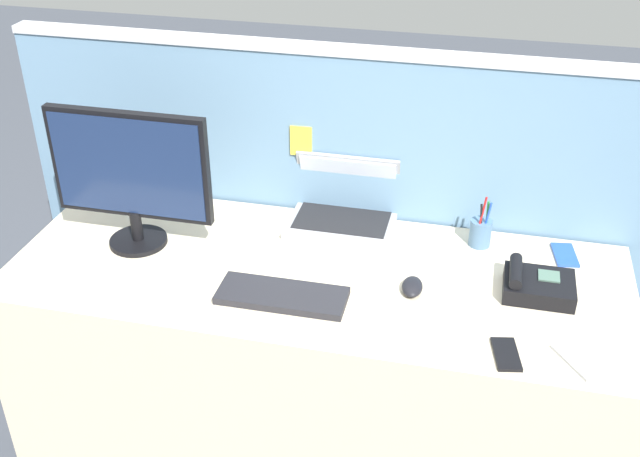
% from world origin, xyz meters
% --- Properties ---
extents(ground_plane, '(10.00, 10.00, 0.00)m').
position_xyz_m(ground_plane, '(0.00, 0.00, 0.00)').
color(ground_plane, '#424751').
extents(desk, '(1.87, 0.71, 0.73)m').
position_xyz_m(desk, '(0.00, 0.00, 0.37)').
color(desk, beige).
rests_on(desk, ground_plane).
extents(cubicle_divider, '(2.25, 0.08, 1.30)m').
position_xyz_m(cubicle_divider, '(-0.00, 0.40, 0.65)').
color(cubicle_divider, '#6084A3').
rests_on(cubicle_divider, ground_plane).
extents(desktop_monitor, '(0.51, 0.18, 0.44)m').
position_xyz_m(desktop_monitor, '(-0.59, 0.03, 0.98)').
color(desktop_monitor, black).
rests_on(desktop_monitor, desk).
extents(laptop, '(0.35, 0.28, 0.22)m').
position_xyz_m(laptop, '(0.02, 0.32, 0.78)').
color(laptop, '#9EA0A8').
rests_on(laptop, desk).
extents(desk_phone, '(0.20, 0.16, 0.09)m').
position_xyz_m(desk_phone, '(0.64, 0.03, 0.76)').
color(desk_phone, black).
rests_on(desk_phone, desk).
extents(keyboard_main, '(0.37, 0.14, 0.02)m').
position_xyz_m(keyboard_main, '(-0.06, -0.16, 0.74)').
color(keyboard_main, '#232328').
rests_on(keyboard_main, desk).
extents(computer_mouse_right_hand, '(0.07, 0.10, 0.03)m').
position_xyz_m(computer_mouse_right_hand, '(0.29, -0.04, 0.75)').
color(computer_mouse_right_hand, black).
rests_on(computer_mouse_right_hand, desk).
extents(pen_cup, '(0.07, 0.07, 0.18)m').
position_xyz_m(pen_cup, '(0.47, 0.26, 0.78)').
color(pen_cup, '#4C7093').
rests_on(pen_cup, desk).
extents(cell_phone_blue_case, '(0.08, 0.14, 0.01)m').
position_xyz_m(cell_phone_blue_case, '(0.73, 0.26, 0.74)').
color(cell_phone_blue_case, blue).
rests_on(cell_phone_blue_case, desk).
extents(cell_phone_black_slab, '(0.09, 0.14, 0.01)m').
position_xyz_m(cell_phone_black_slab, '(0.57, -0.27, 0.74)').
color(cell_phone_black_slab, black).
rests_on(cell_phone_black_slab, desk).
extents(cell_phone_silver_slab, '(0.13, 0.15, 0.01)m').
position_xyz_m(cell_phone_silver_slab, '(0.75, -0.25, 0.74)').
color(cell_phone_silver_slab, '#B7BAC1').
rests_on(cell_phone_silver_slab, desk).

